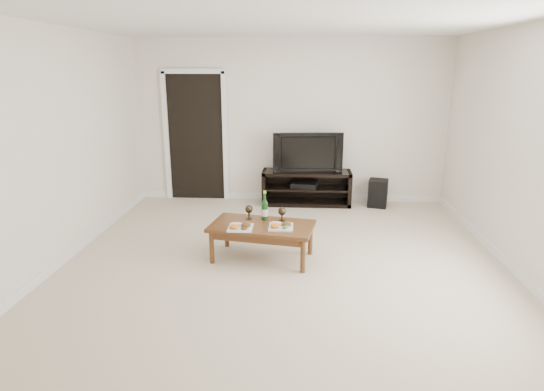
{
  "coord_description": "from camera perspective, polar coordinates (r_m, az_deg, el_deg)",
  "views": [
    {
      "loc": [
        0.19,
        -4.62,
        2.16
      ],
      "look_at": [
        -0.15,
        0.5,
        0.7
      ],
      "focal_mm": 30.0,
      "sensor_mm": 36.0,
      "label": 1
    }
  ],
  "objects": [
    {
      "name": "television",
      "position": [
        7.23,
        4.44,
        5.52
      ],
      "size": [
        1.1,
        0.25,
        0.63
      ],
      "primitive_type": "imported",
      "rotation": [
        0.0,
        0.0,
        0.1
      ],
      "color": "black",
      "rests_on": "media_console"
    },
    {
      "name": "ceiling",
      "position": [
        4.64,
        1.52,
        21.58
      ],
      "size": [
        5.0,
        5.5,
        0.04
      ],
      "primitive_type": "cube",
      "color": "white",
      "rests_on": "back_wall"
    },
    {
      "name": "back_wall",
      "position": [
        7.44,
        2.31,
        9.23
      ],
      "size": [
        5.0,
        0.04,
        2.6
      ],
      "primitive_type": "cube",
      "color": "silver",
      "rests_on": "ground"
    },
    {
      "name": "coffee_table",
      "position": [
        5.28,
        -1.24,
        -5.8
      ],
      "size": [
        1.26,
        0.83,
        0.42
      ],
      "primitive_type": "cube",
      "rotation": [
        0.0,
        0.0,
        -0.17
      ],
      "color": "brown",
      "rests_on": "ground"
    },
    {
      "name": "doorway",
      "position": [
        7.64,
        -9.52,
        7.12
      ],
      "size": [
        0.9,
        0.02,
        2.05
      ],
      "primitive_type": "cube",
      "color": "black",
      "rests_on": "ground"
    },
    {
      "name": "plate_left",
      "position": [
        5.07,
        -3.98,
        -3.8
      ],
      "size": [
        0.27,
        0.27,
        0.07
      ],
      "primitive_type": "cube",
      "color": "white",
      "rests_on": "coffee_table"
    },
    {
      "name": "subwoofer",
      "position": [
        7.42,
        13.14,
        0.3
      ],
      "size": [
        0.35,
        0.35,
        0.44
      ],
      "primitive_type": "cube",
      "rotation": [
        0.0,
        0.0,
        -0.23
      ],
      "color": "black",
      "rests_on": "ground"
    },
    {
      "name": "goblet_right",
      "position": [
        5.29,
        1.26,
        -2.34
      ],
      "size": [
        0.09,
        0.09,
        0.17
      ],
      "primitive_type": null,
      "color": "#31261B",
      "rests_on": "coffee_table"
    },
    {
      "name": "plate_right",
      "position": [
        5.09,
        1.13,
        -3.7
      ],
      "size": [
        0.27,
        0.27,
        0.07
      ],
      "primitive_type": "cube",
      "color": "white",
      "rests_on": "coffee_table"
    },
    {
      "name": "goblet_left",
      "position": [
        5.37,
        -2.91,
        -2.07
      ],
      "size": [
        0.09,
        0.09,
        0.17
      ],
      "primitive_type": null,
      "color": "#31261B",
      "rests_on": "coffee_table"
    },
    {
      "name": "av_receiver",
      "position": [
        7.33,
        4.08,
        1.36
      ],
      "size": [
        0.45,
        0.37,
        0.08
      ],
      "primitive_type": "cube",
      "rotation": [
        0.0,
        0.0,
        -0.2
      ],
      "color": "black",
      "rests_on": "media_console"
    },
    {
      "name": "media_console",
      "position": [
        7.36,
        4.34,
        0.99
      ],
      "size": [
        1.42,
        0.45,
        0.55
      ],
      "primitive_type": "cube",
      "color": "black",
      "rests_on": "ground"
    },
    {
      "name": "wine_bottle",
      "position": [
        5.31,
        -0.92,
        -1.24
      ],
      "size": [
        0.07,
        0.07,
        0.35
      ],
      "primitive_type": "cylinder",
      "color": "#103C15",
      "rests_on": "coffee_table"
    },
    {
      "name": "floor",
      "position": [
        5.1,
        1.31,
        -9.17
      ],
      "size": [
        5.5,
        5.5,
        0.0
      ],
      "primitive_type": "plane",
      "color": "beige",
      "rests_on": "ground"
    }
  ]
}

